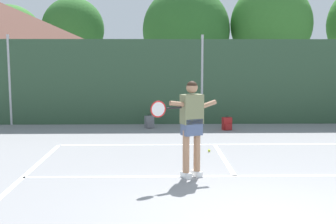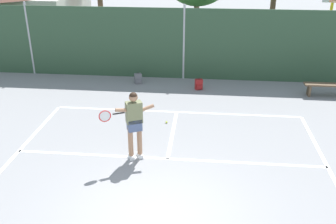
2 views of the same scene
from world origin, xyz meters
name	(u,v)px [view 1 (image 1 of 2)]	position (x,y,z in m)	size (l,w,h in m)	color
court_markings	(256,209)	(0.00, 0.65, 0.00)	(8.30, 11.10, 0.01)	white
chainlink_fence	(202,82)	(0.00, 9.00, 1.45)	(26.09, 0.09, 3.04)	#2D4C33
treeline_backdrop	(223,28)	(2.34, 20.32, 3.96)	(26.11, 4.65, 6.78)	brown
tennis_player	(191,120)	(-0.86, 2.45, 1.11)	(1.28, 0.74, 1.85)	silver
tennis_ball	(209,151)	(-0.25, 4.62, 0.03)	(0.07, 0.07, 0.07)	#CCE033
backpack_grey	(149,122)	(-1.78, 8.18, 0.19)	(0.33, 0.32, 0.46)	slate
backpack_red	(227,124)	(0.68, 7.75, 0.19)	(0.32, 0.30, 0.46)	maroon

